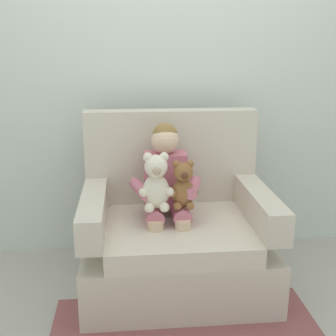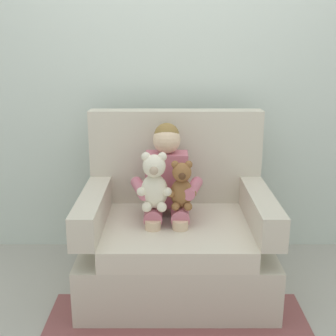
% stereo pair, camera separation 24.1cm
% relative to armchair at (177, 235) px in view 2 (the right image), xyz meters
% --- Properties ---
extents(ground_plane, '(8.00, 8.00, 0.00)m').
position_rel_armchair_xyz_m(ground_plane, '(0.00, -0.05, -0.33)').
color(ground_plane, '#ADA89E').
extents(back_wall, '(6.00, 0.10, 2.60)m').
position_rel_armchair_xyz_m(back_wall, '(0.00, 0.62, 0.97)').
color(back_wall, silver).
rests_on(back_wall, ground).
extents(armchair, '(1.14, 0.89, 1.08)m').
position_rel_armchair_xyz_m(armchair, '(0.00, 0.00, 0.00)').
color(armchair, beige).
rests_on(armchair, ground).
extents(seated_child, '(0.45, 0.39, 0.82)m').
position_rel_armchair_xyz_m(seated_child, '(-0.06, 0.02, 0.33)').
color(seated_child, '#C66B7F').
rests_on(seated_child, armchair).
extents(plush_brown, '(0.17, 0.14, 0.29)m').
position_rel_armchair_xyz_m(plush_brown, '(0.03, -0.11, 0.36)').
color(plush_brown, brown).
rests_on(plush_brown, armchair).
extents(plush_cream, '(0.20, 0.17, 0.34)m').
position_rel_armchair_xyz_m(plush_cream, '(-0.13, -0.13, 0.39)').
color(plush_cream, silver).
rests_on(plush_cream, armchair).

